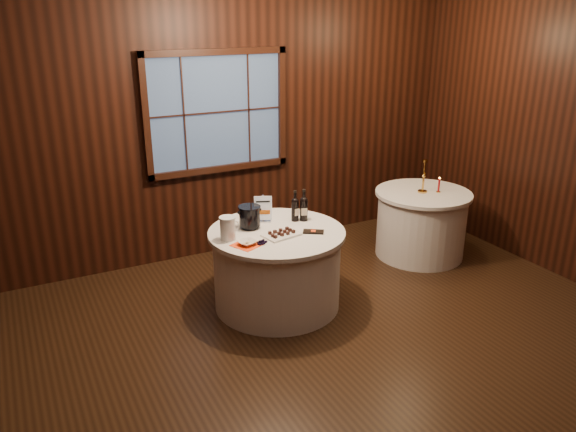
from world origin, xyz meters
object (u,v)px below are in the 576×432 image
chocolate_plate (281,234)px  chocolate_box (313,232)px  glass_pitcher (228,228)px  main_table (277,268)px  port_bottle_left (295,208)px  ice_bucket (250,217)px  cracker_bowl (247,243)px  red_candle (439,186)px  brass_candlestick (423,181)px  side_table (421,223)px  port_bottle_right (304,207)px  sign_stand (263,213)px  grape_bunch (262,242)px

chocolate_plate → chocolate_box: 0.30m
glass_pitcher → chocolate_box: bearing=-24.5°
main_table → port_bottle_left: (0.28, 0.16, 0.52)m
chocolate_plate → glass_pitcher: glass_pitcher is taller
ice_bucket → cracker_bowl: size_ratio=1.41×
chocolate_box → red_candle: size_ratio=1.05×
port_bottle_left → brass_candlestick: size_ratio=0.81×
side_table → port_bottle_right: size_ratio=3.41×
chocolate_box → cracker_bowl: 0.66m
port_bottle_right → chocolate_box: size_ratio=1.67×
chocolate_box → cracker_bowl: size_ratio=1.24×
ice_bucket → sign_stand: bearing=24.7°
port_bottle_left → glass_pitcher: port_bottle_left is taller
chocolate_plate → glass_pitcher: (-0.46, 0.14, 0.09)m
ice_bucket → cracker_bowl: ice_bucket is taller
glass_pitcher → ice_bucket: bearing=21.5°
port_bottle_right → port_bottle_left: bearing=178.6°
brass_candlestick → main_table: bearing=-171.5°
port_bottle_left → chocolate_box: (0.01, -0.35, -0.13)m
chocolate_plate → cracker_bowl: 0.37m
port_bottle_left → cracker_bowl: port_bottle_left is taller
side_table → grape_bunch: (-2.25, -0.53, 0.40)m
side_table → glass_pitcher: 2.54m
main_table → port_bottle_right: size_ratio=4.05×
grape_bunch → cracker_bowl: bearing=159.0°
main_table → brass_candlestick: size_ratio=3.40×
main_table → chocolate_plate: chocolate_plate is taller
sign_stand → chocolate_plate: size_ratio=0.76×
port_bottle_left → red_candle: port_bottle_left is taller
side_table → port_bottle_right: bearing=-173.9°
port_bottle_left → brass_candlestick: 1.71m
chocolate_plate → red_candle: red_candle is taller
sign_stand → red_candle: sign_stand is taller
port_bottle_right → chocolate_plate: (-0.37, -0.25, -0.12)m
side_table → port_bottle_left: size_ratio=3.52×
port_bottle_right → cracker_bowl: size_ratio=2.07×
ice_bucket → chocolate_plate: bearing=-60.5°
main_table → glass_pitcher: 0.68m
sign_stand → chocolate_plate: bearing=-66.3°
side_table → red_candle: 0.48m
grape_bunch → cracker_bowl: (-0.13, 0.05, 0.00)m
ice_bucket → red_candle: ice_bucket is taller
port_bottle_left → grape_bunch: bearing=-151.0°
glass_pitcher → cracker_bowl: (0.10, -0.20, -0.09)m
side_table → sign_stand: 2.07m
chocolate_box → grape_bunch: (-0.54, -0.04, 0.01)m
ice_bucket → red_candle: size_ratio=1.20×
side_table → cracker_bowl: size_ratio=7.06×
chocolate_box → ice_bucket: bearing=174.8°
sign_stand → brass_candlestick: brass_candlestick is taller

